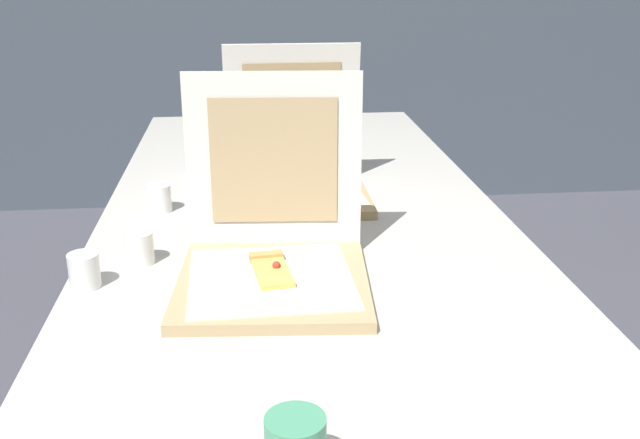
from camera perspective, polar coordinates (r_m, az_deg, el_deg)
table at (r=1.75m, az=-1.22°, el=-1.23°), size 0.97×2.32×0.75m
pizza_box_front at (r=1.40m, az=-3.70°, el=-2.69°), size 0.38×0.40×0.38m
pizza_box_middle at (r=1.89m, az=-1.92°, el=3.53°), size 0.36×0.36×0.38m
cup_white_near_left at (r=1.44m, az=-17.96°, el=-3.82°), size 0.06×0.06×0.07m
cup_white_far at (r=2.08m, az=-9.38°, el=4.27°), size 0.06×0.06×0.07m
cup_white_mid at (r=1.81m, az=-12.46°, el=1.65°), size 0.06×0.06×0.07m
cup_white_near_center at (r=1.52m, az=-13.95°, el=-2.17°), size 0.06×0.06×0.07m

